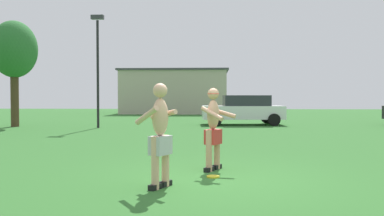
{
  "coord_description": "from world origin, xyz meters",
  "views": [
    {
      "loc": [
        -0.07,
        -7.28,
        1.53
      ],
      "look_at": [
        -0.52,
        0.9,
        1.29
      ],
      "focal_mm": 37.01,
      "sensor_mm": 36.0,
      "label": 1
    }
  ],
  "objects_px": {
    "player_in_gray": "(160,132)",
    "frisbee": "(213,177)",
    "player_with_cap": "(213,125)",
    "car_white_near_post": "(243,109)",
    "tree_left_field": "(14,51)",
    "lamp_post": "(98,58)"
  },
  "relations": [
    {
      "from": "player_in_gray",
      "to": "tree_left_field",
      "type": "xyz_separation_m",
      "value": [
        -9.12,
        12.85,
        2.89
      ]
    },
    {
      "from": "player_in_gray",
      "to": "frisbee",
      "type": "relative_size",
      "value": 7.0
    },
    {
      "from": "player_with_cap",
      "to": "car_white_near_post",
      "type": "height_order",
      "value": "player_with_cap"
    },
    {
      "from": "lamp_post",
      "to": "car_white_near_post",
      "type": "bearing_deg",
      "value": 19.49
    },
    {
      "from": "player_with_cap",
      "to": "player_in_gray",
      "type": "bearing_deg",
      "value": -118.86
    },
    {
      "from": "player_in_gray",
      "to": "frisbee",
      "type": "xyz_separation_m",
      "value": [
        0.89,
        0.91,
        -0.92
      ]
    },
    {
      "from": "frisbee",
      "to": "player_in_gray",
      "type": "bearing_deg",
      "value": -134.35
    },
    {
      "from": "player_with_cap",
      "to": "car_white_near_post",
      "type": "distance_m",
      "value": 13.27
    },
    {
      "from": "car_white_near_post",
      "to": "lamp_post",
      "type": "relative_size",
      "value": 0.81
    },
    {
      "from": "lamp_post",
      "to": "tree_left_field",
      "type": "bearing_deg",
      "value": 172.29
    },
    {
      "from": "frisbee",
      "to": "tree_left_field",
      "type": "relative_size",
      "value": 0.05
    },
    {
      "from": "tree_left_field",
      "to": "player_with_cap",
      "type": "bearing_deg",
      "value": -48.3
    },
    {
      "from": "lamp_post",
      "to": "tree_left_field",
      "type": "height_order",
      "value": "lamp_post"
    },
    {
      "from": "player_in_gray",
      "to": "tree_left_field",
      "type": "relative_size",
      "value": 0.33
    },
    {
      "from": "car_white_near_post",
      "to": "lamp_post",
      "type": "bearing_deg",
      "value": -160.51
    },
    {
      "from": "tree_left_field",
      "to": "car_white_near_post",
      "type": "bearing_deg",
      "value": 9.47
    },
    {
      "from": "lamp_post",
      "to": "frisbee",
      "type": "bearing_deg",
      "value": -63.86
    },
    {
      "from": "player_in_gray",
      "to": "tree_left_field",
      "type": "height_order",
      "value": "tree_left_field"
    },
    {
      "from": "player_with_cap",
      "to": "frisbee",
      "type": "relative_size",
      "value": 6.85
    },
    {
      "from": "player_with_cap",
      "to": "player_in_gray",
      "type": "distance_m",
      "value": 1.84
    },
    {
      "from": "player_with_cap",
      "to": "player_in_gray",
      "type": "relative_size",
      "value": 0.98
    },
    {
      "from": "frisbee",
      "to": "car_white_near_post",
      "type": "xyz_separation_m",
      "value": [
        1.61,
        13.88,
        0.81
      ]
    }
  ]
}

